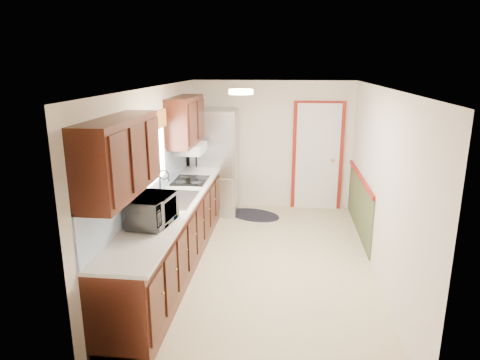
# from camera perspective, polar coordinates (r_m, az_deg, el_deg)

# --- Properties ---
(room_shell) EXTENTS (3.20, 5.20, 2.52)m
(room_shell) POSITION_cam_1_polar(r_m,az_deg,el_deg) (5.70, 3.35, 0.04)
(room_shell) COLOR beige
(room_shell) RESTS_ON ground
(kitchen_run) EXTENTS (0.63, 4.00, 2.20)m
(kitchen_run) POSITION_cam_1_polar(r_m,az_deg,el_deg) (5.73, -9.34, -4.12)
(kitchen_run) COLOR #35140C
(kitchen_run) RESTS_ON ground
(back_wall_trim) EXTENTS (1.12, 2.30, 2.08)m
(back_wall_trim) POSITION_cam_1_polar(r_m,az_deg,el_deg) (7.94, 11.38, 1.83)
(back_wall_trim) COLOR maroon
(back_wall_trim) RESTS_ON ground
(ceiling_fixture) EXTENTS (0.30, 0.30, 0.06)m
(ceiling_fixture) POSITION_cam_1_polar(r_m,az_deg,el_deg) (5.33, 0.13, 11.68)
(ceiling_fixture) COLOR #FFD88C
(ceiling_fixture) RESTS_ON room_shell
(microwave) EXTENTS (0.40, 0.63, 0.40)m
(microwave) POSITION_cam_1_polar(r_m,az_deg,el_deg) (4.89, -11.63, -3.58)
(microwave) COLOR white
(microwave) RESTS_ON kitchen_run
(refrigerator) EXTENTS (0.82, 0.81, 1.91)m
(refrigerator) POSITION_cam_1_polar(r_m,az_deg,el_deg) (7.85, -3.31, 2.44)
(refrigerator) COLOR #B7B7BC
(refrigerator) RESTS_ON ground
(rug) EXTENTS (1.16, 0.98, 0.01)m
(rug) POSITION_cam_1_polar(r_m,az_deg,el_deg) (7.88, 1.86, -4.67)
(rug) COLOR black
(rug) RESTS_ON ground
(cooktop) EXTENTS (0.51, 0.61, 0.02)m
(cooktop) POSITION_cam_1_polar(r_m,az_deg,el_deg) (6.64, -6.62, -0.05)
(cooktop) COLOR black
(cooktop) RESTS_ON kitchen_run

